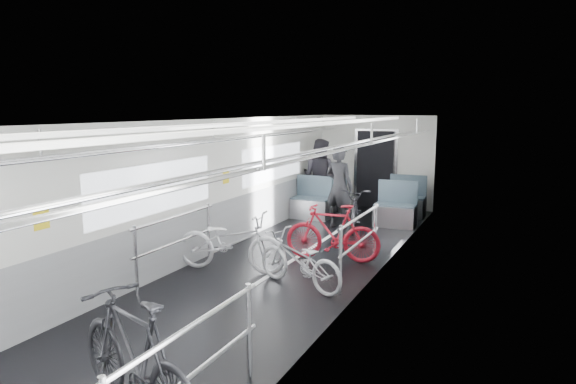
# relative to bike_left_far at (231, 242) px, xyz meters

# --- Properties ---
(car_shell) EXTENTS (3.02, 14.01, 2.41)m
(car_shell) POSITION_rel_bike_left_far_xyz_m (0.65, 0.98, 0.64)
(car_shell) COLOR black
(car_shell) RESTS_ON ground
(bike_left_far) EXTENTS (1.91, 0.91, 0.96)m
(bike_left_far) POSITION_rel_bike_left_far_xyz_m (0.00, 0.00, 0.00)
(bike_left_far) COLOR silver
(bike_left_far) RESTS_ON floor
(bike_right_near) EXTENTS (1.90, 1.11, 1.10)m
(bike_right_near) POSITION_rel_bike_left_far_xyz_m (1.33, -3.73, 0.07)
(bike_right_near) COLOR black
(bike_right_near) RESTS_ON floor
(bike_right_mid) EXTENTS (1.66, 1.02, 0.82)m
(bike_right_mid) POSITION_rel_bike_left_far_xyz_m (1.29, -0.25, -0.07)
(bike_right_mid) COLOR #BBBBC0
(bike_right_mid) RESTS_ON floor
(bike_right_far) EXTENTS (1.68, 0.67, 0.99)m
(bike_right_far) POSITION_rel_bike_left_far_xyz_m (1.27, 1.22, 0.01)
(bike_right_far) COLOR #AF1524
(bike_right_far) RESTS_ON floor
(bike_aisle) EXTENTS (1.09, 1.90, 0.95)m
(bike_aisle) POSITION_rel_bike_left_far_xyz_m (0.95, 3.52, -0.01)
(bike_aisle) COLOR black
(bike_aisle) RESTS_ON floor
(person_standing) EXTENTS (0.74, 0.57, 1.79)m
(person_standing) POSITION_rel_bike_left_far_xyz_m (0.55, 3.62, 0.41)
(person_standing) COLOR black
(person_standing) RESTS_ON floor
(person_seated) EXTENTS (0.95, 0.78, 1.84)m
(person_seated) POSITION_rel_bike_left_far_xyz_m (-0.42, 4.95, 0.44)
(person_seated) COLOR #28262D
(person_seated) RESTS_ON floor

